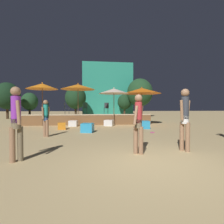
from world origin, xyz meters
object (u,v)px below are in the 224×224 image
object	(u,v)px
cube_seat_0	(87,128)
cube_seat_3	(62,126)
cube_seat_1	(109,123)
cube_seat_4	(144,125)
background_tree_2	(140,93)
patio_umbrella_3	(142,91)
person_4	(46,117)
bistro_chair_3	(106,107)
background_tree_1	(124,102)
patio_umbrella_1	(114,91)
frisbee_disc	(152,132)
patio_umbrella_0	(42,86)
person_3	(16,120)
bistro_chair_0	(66,107)
background_tree_3	(76,98)
patio_umbrella_2	(78,87)
background_tree_0	(7,96)
bistro_chair_1	(85,107)
person_2	(185,116)
bistro_chair_2	(47,107)
cube_seat_2	(73,123)
background_tree_4	(30,102)
person_0	(138,122)

from	to	relation	value
cube_seat_0	cube_seat_3	world-z (taller)	cube_seat_0
cube_seat_1	cube_seat_4	size ratio (longest dim) A/B	1.18
cube_seat_0	background_tree_2	distance (m)	16.78
patio_umbrella_3	person_4	xyz separation A→B (m)	(-5.94, -5.03, -1.72)
bistro_chair_3	background_tree_1	distance (m)	11.52
background_tree_1	patio_umbrella_1	bearing A→B (deg)	-104.67
frisbee_disc	patio_umbrella_0	bearing A→B (deg)	147.92
person_3	bistro_chair_0	bearing A→B (deg)	-127.09
bistro_chair_3	background_tree_2	distance (m)	11.41
cube_seat_1	background_tree_3	xyz separation A→B (m)	(-3.32, 11.76, 2.43)
background_tree_2	patio_umbrella_2	bearing A→B (deg)	-125.51
patio_umbrella_0	background_tree_0	world-z (taller)	background_tree_0
patio_umbrella_2	bistro_chair_1	size ratio (longest dim) A/B	3.45
patio_umbrella_1	person_3	bearing A→B (deg)	-112.59
person_2	person_4	size ratio (longest dim) A/B	1.13
bistro_chair_2	background_tree_0	bearing A→B (deg)	-171.20
background_tree_3	background_tree_0	bearing A→B (deg)	-160.13
patio_umbrella_0	cube_seat_2	xyz separation A→B (m)	(2.17, -0.42, -2.60)
patio_umbrella_1	background_tree_4	size ratio (longest dim) A/B	0.85
patio_umbrella_2	person_4	xyz separation A→B (m)	(-1.09, -4.99, -1.95)
cube_seat_2	background_tree_3	bearing A→B (deg)	93.94
bistro_chair_1	frisbee_disc	distance (m)	6.55
background_tree_3	cube_seat_0	bearing A→B (deg)	-82.95
cube_seat_0	person_0	size ratio (longest dim) A/B	0.43
bistro_chair_3	background_tree_0	distance (m)	12.94
bistro_chair_0	person_0	bearing A→B (deg)	-165.55
patio_umbrella_1	bistro_chair_3	xyz separation A→B (m)	(-0.43, 1.55, -1.18)
bistro_chair_1	background_tree_3	bearing A→B (deg)	-89.72
person_0	person_4	bearing A→B (deg)	-2.85
patio_umbrella_1	person_2	size ratio (longest dim) A/B	1.51
person_3	background_tree_1	world-z (taller)	background_tree_1
cube_seat_0	bistro_chair_3	size ratio (longest dim) A/B	0.81
cube_seat_1	bistro_chair_1	distance (m)	2.63
patio_umbrella_0	person_0	xyz separation A→B (m)	(4.70, -8.03, -1.90)
person_0	cube_seat_1	bearing A→B (deg)	-47.63
patio_umbrella_2	background_tree_1	world-z (taller)	background_tree_1
person_4	background_tree_3	world-z (taller)	background_tree_3
cube_seat_0	person_0	world-z (taller)	person_0
bistro_chair_2	bistro_chair_0	bearing A→B (deg)	35.81
patio_umbrella_3	bistro_chair_3	bearing A→B (deg)	153.55
patio_umbrella_3	bistro_chair_1	size ratio (longest dim) A/B	3.26
person_3	background_tree_0	distance (m)	18.73
patio_umbrella_3	bistro_chair_3	size ratio (longest dim) A/B	3.26
patio_umbrella_1	background_tree_0	xyz separation A→B (m)	(-11.25, 8.53, 0.11)
cube_seat_2	cube_seat_1	bearing A→B (deg)	0.09
cube_seat_1	person_4	distance (m)	5.45
person_3	background_tree_3	distance (m)	19.77
patio_umbrella_2	background_tree_2	bearing A→B (deg)	54.49
person_2	cube_seat_0	bearing A→B (deg)	-177.92
patio_umbrella_1	bistro_chair_0	distance (m)	3.86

